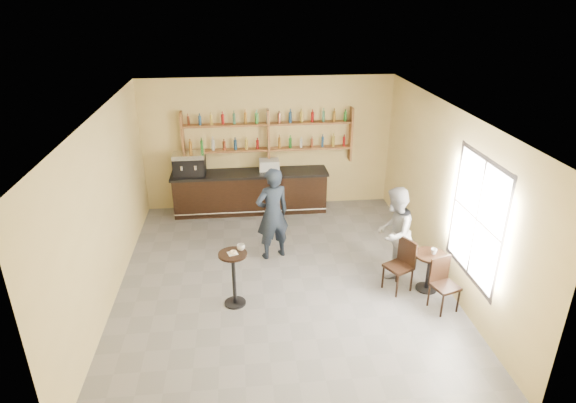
{
  "coord_description": "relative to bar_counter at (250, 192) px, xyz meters",
  "views": [
    {
      "loc": [
        -0.7,
        -7.68,
        5.04
      ],
      "look_at": [
        0.2,
        0.8,
        1.25
      ],
      "focal_mm": 30.0,
      "sensor_mm": 36.0,
      "label": 1
    }
  ],
  "objects": [
    {
      "name": "wall_left",
      "position": [
        -2.53,
        -3.15,
        1.09
      ],
      "size": [
        0.0,
        7.0,
        7.0
      ],
      "primitive_type": "plane",
      "rotation": [
        1.57,
        0.0,
        1.57
      ],
      "color": "#E3C981",
      "rests_on": "floor"
    },
    {
      "name": "floor",
      "position": [
        0.47,
        -3.15,
        -0.51
      ],
      "size": [
        7.0,
        7.0,
        0.0
      ],
      "primitive_type": "plane",
      "color": "slate",
      "rests_on": "ground"
    },
    {
      "name": "liquor_bottles",
      "position": [
        0.47,
        0.22,
        1.47
      ],
      "size": [
        3.68,
        0.1,
        1.0
      ],
      "primitive_type": null,
      "color": "#8C5919",
      "rests_on": "shelf_unit"
    },
    {
      "name": "man_main",
      "position": [
        0.37,
        -2.26,
        0.45
      ],
      "size": [
        0.81,
        0.67,
        1.91
      ],
      "primitive_type": "imported",
      "rotation": [
        0.0,
        0.0,
        3.49
      ],
      "color": "black",
      "rests_on": "floor"
    },
    {
      "name": "wall_back",
      "position": [
        0.47,
        0.35,
        1.09
      ],
      "size": [
        7.0,
        0.0,
        7.0
      ],
      "primitive_type": "plane",
      "rotation": [
        1.57,
        0.0,
        0.0
      ],
      "color": "#E3C981",
      "rests_on": "floor"
    },
    {
      "name": "espresso_machine",
      "position": [
        -1.41,
        0.0,
        0.77
      ],
      "size": [
        0.75,
        0.49,
        0.53
      ],
      "primitive_type": null,
      "rotation": [
        0.0,
        0.0,
        -0.02
      ],
      "color": "black",
      "rests_on": "bar_counter"
    },
    {
      "name": "pastry_case",
      "position": [
        0.47,
        0.0,
        0.65
      ],
      "size": [
        0.49,
        0.39,
        0.29
      ],
      "primitive_type": null,
      "rotation": [
        0.0,
        0.0,
        0.01
      ],
      "color": "silver",
      "rests_on": "bar_counter"
    },
    {
      "name": "window_pane",
      "position": [
        3.47,
        -4.35,
        1.19
      ],
      "size": [
        0.0,
        2.0,
        2.0
      ],
      "primitive_type": "plane",
      "rotation": [
        1.57,
        0.0,
        -1.57
      ],
      "color": "white",
      "rests_on": "wall_right"
    },
    {
      "name": "chair_south",
      "position": [
        3.12,
        -4.34,
        -0.04
      ],
      "size": [
        0.5,
        0.5,
        0.93
      ],
      "primitive_type": null,
      "rotation": [
        0.0,
        0.0,
        0.31
      ],
      "color": "black",
      "rests_on": "floor"
    },
    {
      "name": "chair_west",
      "position": [
        2.52,
        -3.69,
        -0.02
      ],
      "size": [
        0.57,
        0.57,
        0.97
      ],
      "primitive_type": null,
      "rotation": [
        0.0,
        0.0,
        -1.1
      ],
      "color": "black",
      "rests_on": "floor"
    },
    {
      "name": "napkin",
      "position": [
        -0.41,
        -3.82,
        0.5
      ],
      "size": [
        0.2,
        0.2,
        0.0
      ],
      "primitive_type": "cube",
      "rotation": [
        0.0,
        0.0,
        0.3
      ],
      "color": "white",
      "rests_on": "pedestal_table"
    },
    {
      "name": "ceiling",
      "position": [
        0.47,
        -3.15,
        2.69
      ],
      "size": [
        7.0,
        7.0,
        0.0
      ],
      "primitive_type": "plane",
      "rotation": [
        3.14,
        0.0,
        0.0
      ],
      "color": "white",
      "rests_on": "wall_back"
    },
    {
      "name": "pedestal_table",
      "position": [
        -0.41,
        -3.82,
        -0.0
      ],
      "size": [
        0.63,
        0.63,
        1.0
      ],
      "primitive_type": null,
      "rotation": [
        0.0,
        0.0,
        -0.38
      ],
      "color": "black",
      "rests_on": "floor"
    },
    {
      "name": "wall_right",
      "position": [
        3.47,
        -3.15,
        1.09
      ],
      "size": [
        0.0,
        7.0,
        7.0
      ],
      "primitive_type": "plane",
      "rotation": [
        1.57,
        0.0,
        -1.57
      ],
      "color": "#E3C981",
      "rests_on": "floor"
    },
    {
      "name": "cup_cafe",
      "position": [
        3.12,
        -3.74,
        0.28
      ],
      "size": [
        0.13,
        0.13,
        0.1
      ],
      "primitive_type": "imported",
      "rotation": [
        0.0,
        0.0,
        0.28
      ],
      "color": "white",
      "rests_on": "cafe_table"
    },
    {
      "name": "donut",
      "position": [
        -0.4,
        -3.83,
        0.53
      ],
      "size": [
        0.17,
        0.17,
        0.04
      ],
      "primitive_type": "torus",
      "rotation": [
        0.0,
        0.0,
        -0.43
      ],
      "color": "#D4954D",
      "rests_on": "napkin"
    },
    {
      "name": "shelf_unit",
      "position": [
        0.47,
        0.22,
        1.3
      ],
      "size": [
        4.0,
        0.26,
        1.4
      ],
      "primitive_type": null,
      "color": "brown",
      "rests_on": "wall_back"
    },
    {
      "name": "bar_counter",
      "position": [
        0.0,
        0.0,
        0.0
      ],
      "size": [
        3.73,
        0.73,
        1.01
      ],
      "primitive_type": null,
      "color": "black",
      "rests_on": "floor"
    },
    {
      "name": "wall_front",
      "position": [
        0.47,
        -6.65,
        1.09
      ],
      "size": [
        7.0,
        0.0,
        7.0
      ],
      "primitive_type": "plane",
      "rotation": [
        -1.57,
        0.0,
        0.0
      ],
      "color": "#E3C981",
      "rests_on": "floor"
    },
    {
      "name": "cafe_table",
      "position": [
        3.07,
        -3.74,
        -0.14
      ],
      "size": [
        0.73,
        0.73,
        0.73
      ],
      "primitive_type": null,
      "rotation": [
        0.0,
        0.0,
        0.31
      ],
      "color": "black",
      "rests_on": "floor"
    },
    {
      "name": "patron_second",
      "position": [
        2.57,
        -3.16,
        0.38
      ],
      "size": [
        1.03,
        1.09,
        1.78
      ],
      "primitive_type": "imported",
      "rotation": [
        0.0,
        0.0,
        -2.14
      ],
      "color": "gray",
      "rests_on": "floor"
    },
    {
      "name": "window_frame",
      "position": [
        3.46,
        -4.35,
        1.19
      ],
      "size": [
        0.04,
        1.7,
        2.1
      ],
      "primitive_type": null,
      "color": "black",
      "rests_on": "wall_right"
    },
    {
      "name": "cup_pedestal",
      "position": [
        -0.27,
        -3.72,
        0.55
      ],
      "size": [
        0.13,
        0.13,
        0.1
      ],
      "primitive_type": "imported",
      "rotation": [
        0.0,
        0.0,
        -0.02
      ],
      "color": "white",
      "rests_on": "pedestal_table"
    }
  ]
}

